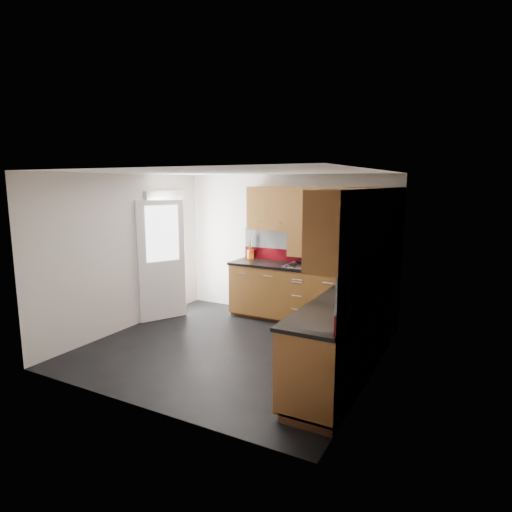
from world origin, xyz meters
The scene contains 14 objects.
room centered at (0.00, 0.00, 1.50)m, with size 4.00×3.80×2.64m.
base_cabinets centered at (1.07, 0.72, 0.44)m, with size 2.70×3.20×0.95m.
countertop centered at (1.05, 0.70, 0.92)m, with size 2.72×3.22×0.04m.
backsplash centered at (1.28, 0.93, 1.21)m, with size 2.70×3.20×0.54m.
upper_cabinets centered at (1.23, 0.78, 1.84)m, with size 2.50×3.20×0.72m.
extractor_hood centered at (0.45, 1.64, 1.28)m, with size 0.60×0.33×0.40m, color brown.
glass_cabinet centered at (1.71, 1.07, 1.87)m, with size 0.32×0.80×0.66m.
back_door centered at (-1.78, 0.75, 1.03)m, with size 0.42×1.19×2.04m.
gas_hob centered at (0.45, 1.47, 0.95)m, with size 0.58×0.51×0.04m.
utensil_pot centered at (-0.65, 1.70, 1.04)m, with size 0.12×0.12×0.44m.
toaster centered at (1.46, 1.57, 1.04)m, with size 0.31×0.23×0.20m.
food_processor centered at (1.57, 0.40, 1.07)m, with size 0.17×0.17×0.28m.
paper_towel centered at (1.70, 0.03, 1.06)m, with size 0.11×0.11×0.24m, color white.
orange_cloth centered at (1.62, 1.08, 0.95)m, with size 0.13×0.11×0.01m, color orange.
Camera 1 is at (2.94, -4.81, 2.26)m, focal length 30.00 mm.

